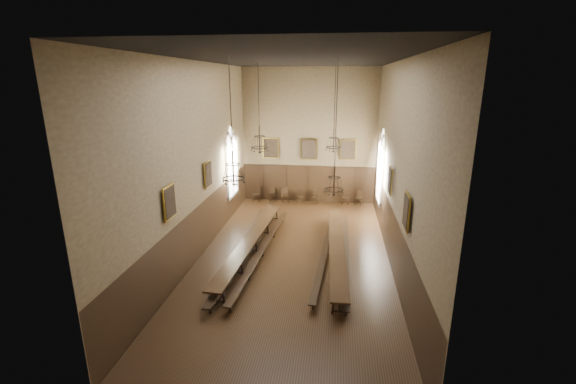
% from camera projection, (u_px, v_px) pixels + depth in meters
% --- Properties ---
extents(floor, '(9.00, 18.00, 0.02)m').
position_uv_depth(floor, '(294.00, 257.00, 18.45)').
color(floor, black).
rests_on(floor, ground).
extents(ceiling, '(9.00, 18.00, 0.02)m').
position_uv_depth(ceiling, '(295.00, 59.00, 15.93)').
color(ceiling, black).
rests_on(ceiling, ground).
extents(wall_back, '(9.00, 0.02, 9.00)m').
position_uv_depth(wall_back, '(309.00, 137.00, 25.77)').
color(wall_back, '#7B684C').
rests_on(wall_back, ground).
extents(wall_front, '(9.00, 0.02, 9.00)m').
position_uv_depth(wall_front, '(250.00, 250.00, 8.61)').
color(wall_front, '#7B684C').
rests_on(wall_front, ground).
extents(wall_left, '(0.02, 18.00, 9.00)m').
position_uv_depth(wall_left, '(197.00, 163.00, 17.74)').
color(wall_left, '#7B684C').
rests_on(wall_left, ground).
extents(wall_right, '(0.02, 18.00, 9.00)m').
position_uv_depth(wall_right, '(398.00, 168.00, 16.64)').
color(wall_right, '#7B684C').
rests_on(wall_right, ground).
extents(wainscot_panelling, '(9.00, 18.00, 2.50)m').
position_uv_depth(wainscot_panelling, '(294.00, 233.00, 18.10)').
color(wainscot_panelling, black).
rests_on(wainscot_panelling, floor).
extents(table_left, '(1.36, 10.35, 0.81)m').
position_uv_depth(table_left, '(252.00, 245.00, 18.82)').
color(table_left, black).
rests_on(table_left, floor).
extents(table_right, '(1.00, 10.06, 0.78)m').
position_uv_depth(table_right, '(337.00, 251.00, 18.15)').
color(table_right, black).
rests_on(table_right, floor).
extents(bench_left_outer, '(0.37, 10.75, 0.48)m').
position_uv_depth(bench_left_outer, '(242.00, 249.00, 18.59)').
color(bench_left_outer, black).
rests_on(bench_left_outer, floor).
extents(bench_left_inner, '(0.95, 10.26, 0.46)m').
position_uv_depth(bench_left_inner, '(263.00, 251.00, 18.43)').
color(bench_left_inner, black).
rests_on(bench_left_inner, floor).
extents(bench_right_inner, '(0.91, 9.44, 0.42)m').
position_uv_depth(bench_right_inner, '(325.00, 253.00, 18.24)').
color(bench_right_inner, black).
rests_on(bench_right_inner, floor).
extents(bench_right_outer, '(0.45, 10.01, 0.45)m').
position_uv_depth(bench_right_outer, '(346.00, 254.00, 18.13)').
color(bench_right_outer, black).
rests_on(bench_right_outer, floor).
extents(chair_0, '(0.47, 0.47, 1.02)m').
position_uv_depth(chair_0, '(257.00, 197.00, 26.87)').
color(chair_0, black).
rests_on(chair_0, floor).
extents(chair_1, '(0.53, 0.53, 0.98)m').
position_uv_depth(chair_1, '(272.00, 197.00, 26.87)').
color(chair_1, black).
rests_on(chair_1, floor).
extents(chair_2, '(0.59, 0.59, 1.04)m').
position_uv_depth(chair_2, '(285.00, 198.00, 26.67)').
color(chair_2, black).
rests_on(chair_2, floor).
extents(chair_3, '(0.41, 0.41, 0.87)m').
position_uv_depth(chair_3, '(300.00, 199.00, 26.57)').
color(chair_3, black).
rests_on(chair_3, floor).
extents(chair_4, '(0.48, 0.48, 0.93)m').
position_uv_depth(chair_4, '(315.00, 199.00, 26.40)').
color(chair_4, black).
rests_on(chair_4, floor).
extents(chair_6, '(0.50, 0.50, 1.00)m').
position_uv_depth(chair_6, '(345.00, 200.00, 26.21)').
color(chair_6, black).
rests_on(chair_6, floor).
extents(chair_7, '(0.57, 0.57, 1.01)m').
position_uv_depth(chair_7, '(359.00, 200.00, 26.08)').
color(chair_7, black).
rests_on(chair_7, floor).
extents(chandelier_back_left, '(0.92, 0.92, 4.41)m').
position_uv_depth(chandelier_back_left, '(260.00, 142.00, 20.07)').
color(chandelier_back_left, black).
rests_on(chandelier_back_left, ceiling).
extents(chandelier_back_right, '(0.75, 0.75, 4.21)m').
position_uv_depth(chandelier_back_right, '(334.00, 141.00, 19.08)').
color(chandelier_back_right, black).
rests_on(chandelier_back_right, ceiling).
extents(chandelier_front_left, '(0.87, 0.87, 4.66)m').
position_uv_depth(chandelier_front_left, '(233.00, 171.00, 14.81)').
color(chandelier_front_left, black).
rests_on(chandelier_front_left, ceiling).
extents(chandelier_front_right, '(0.76, 0.76, 5.09)m').
position_uv_depth(chandelier_front_right, '(334.00, 180.00, 14.89)').
color(chandelier_front_right, black).
rests_on(chandelier_front_right, ceiling).
extents(portrait_back_0, '(1.10, 0.12, 1.40)m').
position_uv_depth(portrait_back_0, '(271.00, 148.00, 26.19)').
color(portrait_back_0, '#AC8929').
rests_on(portrait_back_0, wall_back).
extents(portrait_back_1, '(1.10, 0.12, 1.40)m').
position_uv_depth(portrait_back_1, '(309.00, 149.00, 25.87)').
color(portrait_back_1, '#AC8929').
rests_on(portrait_back_1, wall_back).
extents(portrait_back_2, '(1.10, 0.12, 1.40)m').
position_uv_depth(portrait_back_2, '(348.00, 150.00, 25.56)').
color(portrait_back_2, '#AC8929').
rests_on(portrait_back_2, wall_back).
extents(portrait_left_0, '(0.12, 1.00, 1.30)m').
position_uv_depth(portrait_left_0, '(208.00, 174.00, 18.90)').
color(portrait_left_0, '#AC8929').
rests_on(portrait_left_0, wall_left).
extents(portrait_left_1, '(0.12, 1.00, 1.30)m').
position_uv_depth(portrait_left_1, '(170.00, 202.00, 14.61)').
color(portrait_left_1, '#AC8929').
rests_on(portrait_left_1, wall_left).
extents(portrait_right_0, '(0.12, 1.00, 1.30)m').
position_uv_depth(portrait_right_0, '(390.00, 180.00, 17.84)').
color(portrait_right_0, '#AC8929').
rests_on(portrait_right_0, wall_right).
extents(portrait_right_1, '(0.12, 1.00, 1.30)m').
position_uv_depth(portrait_right_1, '(407.00, 212.00, 13.55)').
color(portrait_right_1, '#AC8929').
rests_on(portrait_right_1, wall_right).
extents(window_right, '(0.20, 2.20, 4.60)m').
position_uv_depth(window_right, '(381.00, 166.00, 22.20)').
color(window_right, white).
rests_on(window_right, wall_right).
extents(window_left, '(0.20, 2.20, 4.60)m').
position_uv_depth(window_left, '(232.00, 162.00, 23.27)').
color(window_left, white).
rests_on(window_left, wall_left).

